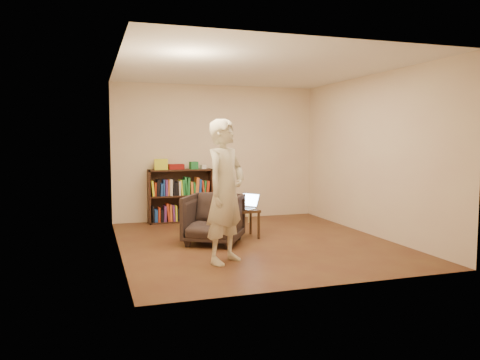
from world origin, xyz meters
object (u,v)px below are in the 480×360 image
object	(u,v)px
stool	(239,200)
armchair	(214,219)
person	(225,191)
laptop	(246,205)
side_table	(243,214)
bookshelf	(180,199)

from	to	relation	value
stool	armchair	size ratio (longest dim) A/B	0.63
person	laptop	bearing A→B (deg)	23.51
side_table	armchair	bearing A→B (deg)	-152.56
laptop	stool	bearing A→B (deg)	128.21
bookshelf	armchair	world-z (taller)	bookshelf
side_table	stool	bearing A→B (deg)	74.62
bookshelf	stool	xyz separation A→B (m)	(1.07, -0.34, -0.02)
stool	armchair	bearing A→B (deg)	-119.55
person	armchair	bearing A→B (deg)	45.11
bookshelf	side_table	size ratio (longest dim) A/B	2.63
side_table	laptop	bearing A→B (deg)	19.21
side_table	bookshelf	bearing A→B (deg)	112.22
stool	person	bearing A→B (deg)	-111.23
bookshelf	person	bearing A→B (deg)	-89.87
stool	side_table	distance (m)	1.41
bookshelf	armchair	bearing A→B (deg)	-86.22
armchair	laptop	size ratio (longest dim) A/B	1.67
armchair	side_table	xyz separation A→B (m)	(0.56, 0.29, 0.01)
armchair	side_table	distance (m)	0.63
armchair	side_table	bearing A→B (deg)	58.14
person	side_table	bearing A→B (deg)	25.09
side_table	laptop	distance (m)	0.15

